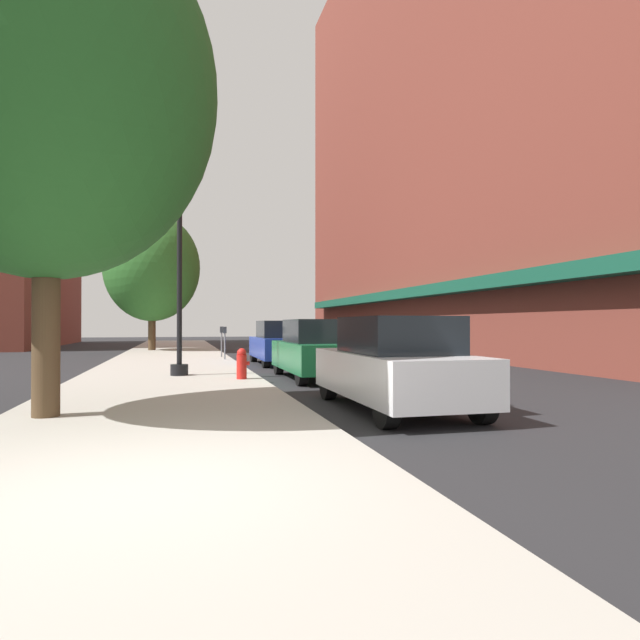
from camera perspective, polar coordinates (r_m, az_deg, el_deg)
ground_plane at (r=23.38m, az=-5.35°, el=-4.19°), size 90.00×90.00×0.00m
sidewalk_slab at (r=24.09m, az=-15.19°, el=-3.93°), size 4.80×50.00×0.12m
building_right_brick at (r=33.24m, az=14.01°, el=21.76°), size 6.80×40.00×28.22m
building_far_background at (r=44.23m, az=-29.48°, el=9.76°), size 6.80×18.00×18.69m
lamppost at (r=15.58m, az=-14.49°, el=5.74°), size 0.48×0.48×5.90m
fire_hydrant at (r=14.17m, az=-8.19°, el=-4.52°), size 0.33×0.26×0.79m
parking_meter_near at (r=22.15m, az=-9.94°, el=-1.94°), size 0.14×0.09×1.31m
parking_meter_far at (r=23.87m, az=-10.26°, el=-1.83°), size 0.14×0.09×1.31m
tree_near at (r=31.29m, az=-17.17°, el=5.29°), size 5.14×5.14×7.49m
tree_mid at (r=9.98m, az=-26.66°, el=20.97°), size 5.15×5.15×8.01m
car_white at (r=9.76m, az=7.87°, el=-4.66°), size 1.80×4.30×1.66m
car_green at (r=15.19m, az=-0.36°, el=-3.16°), size 1.80×4.30×1.66m
car_blue at (r=20.81m, az=-4.22°, el=-2.43°), size 1.80×4.30×1.66m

